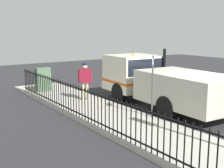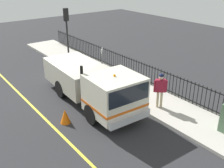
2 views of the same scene
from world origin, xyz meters
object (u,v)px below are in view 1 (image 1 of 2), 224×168
at_px(street_sign, 153,79).
at_px(utility_cabinet, 43,79).
at_px(work_truck, 156,79).
at_px(worker_standing, 85,77).
at_px(traffic_cone, 177,92).

bearing_deg(street_sign, utility_cabinet, -77.61).
height_order(work_truck, worker_standing, work_truck).
bearing_deg(traffic_cone, work_truck, 16.00).
distance_m(worker_standing, street_sign, 3.97).
xyz_separation_m(worker_standing, traffic_cone, (-4.36, 1.75, -0.91)).
bearing_deg(worker_standing, work_truck, -5.98).
distance_m(utility_cabinet, street_sign, 7.31).
height_order(work_truck, traffic_cone, work_truck).
relative_size(work_truck, traffic_cone, 10.31).
relative_size(utility_cabinet, traffic_cone, 1.88).
distance_m(work_truck, utility_cabinet, 6.39).
relative_size(work_truck, street_sign, 2.99).
xyz_separation_m(work_truck, worker_standing, (2.32, -2.34, 0.01)).
height_order(work_truck, street_sign, work_truck).
xyz_separation_m(worker_standing, street_sign, (-0.73, 3.89, 0.36)).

